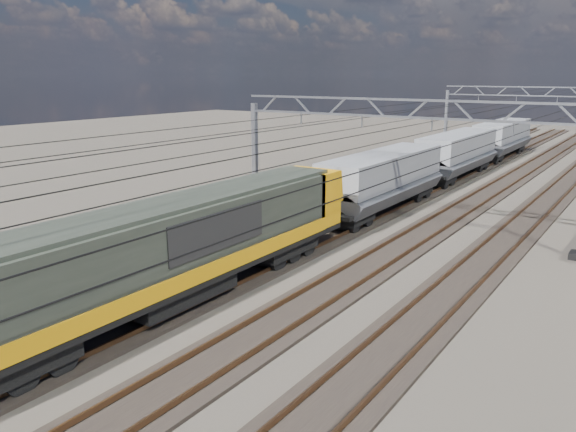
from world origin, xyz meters
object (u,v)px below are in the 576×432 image
Objects in this scene: catenary_gantry_mid at (394,159)px; hopper_wagon_mid at (458,152)px; catenary_gantry_far at (535,118)px; hopper_wagon_lead at (383,177)px; locomotive at (173,247)px; hopper_wagon_third at (502,136)px.

catenary_gantry_mid is 17.50m from hopper_wagon_mid.
catenary_gantry_far is at bearing 83.89° from hopper_wagon_mid.
catenary_gantry_far is 33.00m from hopper_wagon_lead.
hopper_wagon_lead is at bearing 122.78° from catenary_gantry_mid.
hopper_wagon_lead is (-2.00, -32.89, -1.67)m from catenary_gantry_far.
locomotive is at bearing -97.81° from catenary_gantry_mid.
catenary_gantry_mid reaches higher than hopper_wagon_lead.
catenary_gantry_mid is at bearing -57.22° from hopper_wagon_lead.
catenary_gantry_mid is at bearing 82.19° from locomotive.
catenary_gantry_mid is 31.61m from hopper_wagon_third.
locomotive is 46.10m from hopper_wagon_third.
catenary_gantry_mid and catenary_gantry_far have the same top height.
catenary_gantry_far is at bearing 66.01° from hopper_wagon_third.
hopper_wagon_mid is (-2.00, -18.69, -1.67)m from catenary_gantry_far.
locomotive is 31.90m from hopper_wagon_mid.
locomotive reaches higher than hopper_wagon_mid.
catenary_gantry_mid reaches higher than hopper_wagon_third.
catenary_gantry_mid is 1.53× the size of hopper_wagon_lead.
hopper_wagon_lead is (-2.00, 3.11, -1.67)m from catenary_gantry_mid.
locomotive is 17.70m from hopper_wagon_lead.
catenary_gantry_far is 5.20m from hopper_wagon_third.
catenary_gantry_far is 1.53× the size of hopper_wagon_third.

